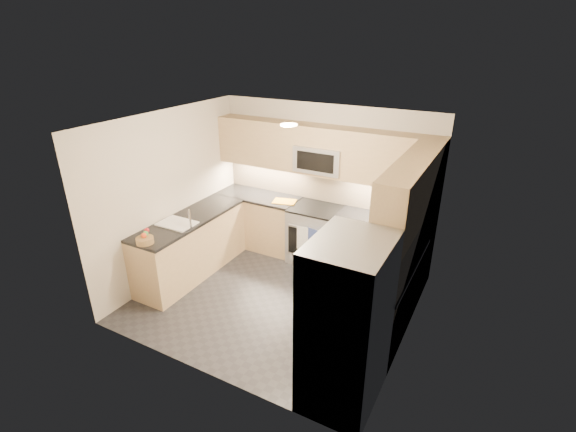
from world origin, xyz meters
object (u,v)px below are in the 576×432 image
at_px(microwave, 321,159).
at_px(gas_range, 315,235).
at_px(fruit_basket, 145,240).
at_px(cutting_board, 285,201).
at_px(utensil_bowl, 406,222).
at_px(refrigerator, 346,324).

bearing_deg(microwave, gas_range, -90.00).
bearing_deg(gas_range, fruit_basket, -123.80).
bearing_deg(microwave, cutting_board, -163.82).
xyz_separation_m(gas_range, cutting_board, (-0.55, -0.03, 0.49)).
bearing_deg(microwave, utensil_bowl, -6.86).
height_order(refrigerator, cutting_board, refrigerator).
distance_m(microwave, cutting_board, 0.94).
height_order(microwave, fruit_basket, microwave).
height_order(microwave, cutting_board, microwave).
bearing_deg(fruit_basket, cutting_board, 66.98).
distance_m(utensil_bowl, cutting_board, 1.97).
relative_size(gas_range, utensil_bowl, 3.70).
relative_size(cutting_board, fruit_basket, 1.60).
bearing_deg(gas_range, utensil_bowl, -1.85).
bearing_deg(fruit_basket, refrigerator, -4.93).
height_order(gas_range, utensil_bowl, utensil_bowl).
relative_size(utensil_bowl, fruit_basket, 1.08).
height_order(utensil_bowl, cutting_board, utensil_bowl).
distance_m(gas_range, cutting_board, 0.73).
height_order(cutting_board, fruit_basket, fruit_basket).
bearing_deg(gas_range, microwave, 90.00).
xyz_separation_m(utensil_bowl, cutting_board, (-1.97, 0.01, -0.06)).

